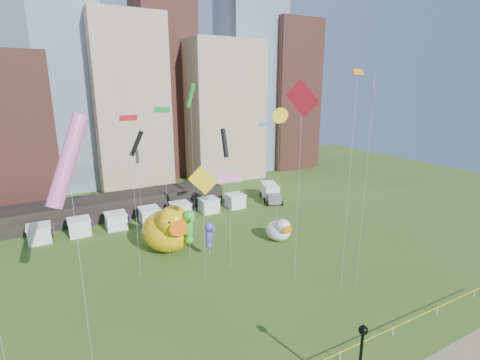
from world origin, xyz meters
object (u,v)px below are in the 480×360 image
small_duck (279,230)px  lamppost (361,355)px  seahorse_green (189,224)px  box_truck (270,192)px  seahorse_purple (209,233)px  big_duck (169,229)px

small_duck → lamppost: lamppost is taller
seahorse_green → box_truck: size_ratio=0.85×
seahorse_purple → small_duck: bearing=-9.3°
box_truck → big_duck: bearing=-133.7°
big_duck → box_truck: (23.06, 11.51, -1.47)m
box_truck → small_duck: bearing=-99.8°
big_duck → seahorse_purple: bearing=-54.6°
seahorse_purple → box_truck: size_ratio=0.63×
small_duck → lamppost: 26.19m
seahorse_green → seahorse_purple: seahorse_green is taller
seahorse_green → small_duck: bearing=-1.9°
small_duck → lamppost: size_ratio=0.74×
big_duck → lamppost: big_duck is taller
seahorse_green → box_truck: seahorse_green is taller
small_duck → seahorse_green: bearing=178.9°
small_duck → seahorse_purple: (-10.48, -0.26, 1.71)m
small_duck → box_truck: (8.91, 15.71, -0.03)m
lamppost → box_truck: (19.21, 39.70, -2.11)m
seahorse_green → lamppost: seahorse_green is taller
box_truck → lamppost: bearing=-96.0°
big_duck → small_duck: (14.14, -4.20, -1.44)m
big_duck → small_duck: size_ratio=1.96×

